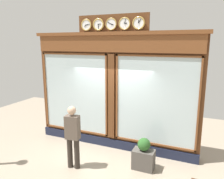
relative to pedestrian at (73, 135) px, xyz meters
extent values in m
cube|color=#5B3319|center=(-0.47, -1.64, 0.80)|extent=(5.19, 0.30, 3.46)
cube|color=#191E33|center=(-0.47, -1.47, -0.79)|extent=(5.19, 0.08, 0.28)
cube|color=brown|center=(-0.47, -1.45, 2.29)|extent=(5.09, 0.08, 0.48)
cube|color=brown|center=(-0.47, -1.47, 2.58)|extent=(5.29, 0.20, 0.10)
cube|color=silver|center=(-1.79, -1.47, 0.71)|extent=(2.24, 0.02, 2.48)
cube|color=brown|center=(-1.79, -1.45, 1.98)|extent=(2.34, 0.04, 0.05)
cube|color=brown|center=(-1.79, -1.45, -0.56)|extent=(2.34, 0.04, 0.05)
cube|color=brown|center=(-2.94, -1.45, 0.71)|extent=(0.05, 0.04, 2.58)
cube|color=brown|center=(-0.64, -1.45, 0.71)|extent=(0.05, 0.04, 2.58)
cube|color=silver|center=(0.86, -1.47, 0.71)|extent=(2.24, 0.02, 2.48)
cube|color=brown|center=(0.86, -1.45, 1.98)|extent=(2.34, 0.04, 0.05)
cube|color=brown|center=(0.86, -1.45, -0.56)|extent=(2.34, 0.04, 0.05)
cube|color=brown|center=(2.00, -1.45, 0.71)|extent=(0.05, 0.04, 2.58)
cube|color=brown|center=(-0.29, -1.45, 0.71)|extent=(0.05, 0.04, 2.58)
cube|color=#5B3319|center=(-0.47, -1.46, 0.71)|extent=(0.20, 0.10, 2.58)
cube|color=#5B3319|center=(-0.47, -1.51, 2.84)|extent=(2.15, 0.06, 0.55)
cylinder|color=white|center=(-1.27, -1.43, 2.84)|extent=(0.28, 0.02, 0.28)
torus|color=#B79347|center=(-1.27, -1.42, 2.84)|extent=(0.35, 0.04, 0.35)
cube|color=black|center=(-1.27, -1.41, 2.88)|extent=(0.02, 0.01, 0.08)
cube|color=black|center=(-1.30, -1.41, 2.89)|extent=(0.08, 0.01, 0.11)
sphere|color=black|center=(-1.27, -1.41, 2.84)|extent=(0.02, 0.02, 0.02)
cylinder|color=white|center=(-0.87, -1.43, 2.84)|extent=(0.28, 0.02, 0.28)
torus|color=#B79347|center=(-0.87, -1.42, 2.84)|extent=(0.34, 0.03, 0.34)
cube|color=black|center=(-0.91, -1.41, 2.84)|extent=(0.08, 0.01, 0.03)
cube|color=black|center=(-0.88, -1.41, 2.90)|extent=(0.04, 0.01, 0.12)
sphere|color=black|center=(-0.87, -1.41, 2.84)|extent=(0.02, 0.02, 0.02)
cylinder|color=white|center=(-0.47, -1.43, 2.84)|extent=(0.28, 0.02, 0.28)
torus|color=#B79347|center=(-0.47, -1.42, 2.84)|extent=(0.34, 0.04, 0.34)
cube|color=black|center=(-0.50, -1.41, 2.83)|extent=(0.08, 0.01, 0.04)
cube|color=black|center=(-0.41, -1.41, 2.87)|extent=(0.11, 0.01, 0.07)
sphere|color=black|center=(-0.47, -1.41, 2.84)|extent=(0.02, 0.02, 0.02)
cylinder|color=white|center=(-0.06, -1.43, 2.84)|extent=(0.28, 0.02, 0.28)
torus|color=#B79347|center=(-0.06, -1.42, 2.84)|extent=(0.35, 0.05, 0.35)
cube|color=black|center=(-0.10, -1.41, 2.84)|extent=(0.08, 0.01, 0.03)
cube|color=black|center=(-0.07, -1.41, 2.78)|extent=(0.02, 0.01, 0.12)
sphere|color=black|center=(-0.06, -1.41, 2.84)|extent=(0.02, 0.02, 0.02)
cylinder|color=white|center=(0.34, -1.43, 2.84)|extent=(0.28, 0.02, 0.28)
torus|color=#B79347|center=(0.34, -1.42, 2.84)|extent=(0.35, 0.04, 0.35)
cube|color=black|center=(0.36, -1.41, 2.81)|extent=(0.07, 0.01, 0.06)
cube|color=black|center=(0.28, -1.41, 2.85)|extent=(0.12, 0.01, 0.03)
sphere|color=black|center=(0.34, -1.41, 2.84)|extent=(0.02, 0.02, 0.02)
cylinder|color=#312A24|center=(0.10, 0.01, -0.52)|extent=(0.14, 0.14, 0.82)
cylinder|color=#312A24|center=(-0.10, -0.01, -0.52)|extent=(0.14, 0.14, 0.82)
cube|color=brown|center=(0.00, 0.00, 0.20)|extent=(0.39, 0.27, 0.62)
sphere|color=tan|center=(0.00, 0.00, 0.65)|extent=(0.22, 0.22, 0.22)
cube|color=#4C4742|center=(-1.71, -0.68, -0.67)|extent=(0.56, 0.36, 0.52)
sphere|color=#285623|center=(-1.71, -0.68, -0.25)|extent=(0.33, 0.33, 0.33)
camera|label=1|loc=(-3.05, 4.50, 2.32)|focal=35.48mm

